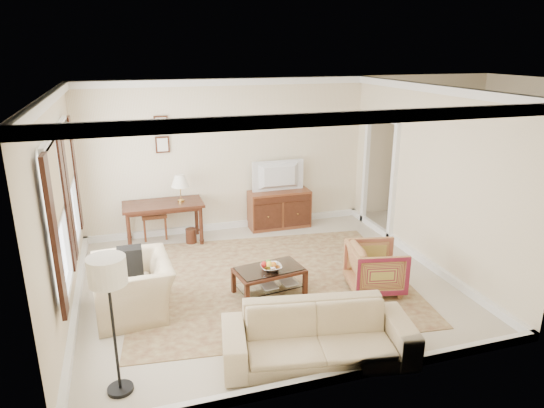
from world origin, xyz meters
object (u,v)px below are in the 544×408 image
tv (280,167)px  club_armchair (133,278)px  coffee_table (269,274)px  striped_armchair (376,266)px  sofa (318,327)px  writing_desk (163,209)px  sideboard (279,209)px

tv → club_armchair: 3.91m
coffee_table → club_armchair: bearing=178.0°
striped_armchair → sofa: sofa is taller
tv → striped_armchair: bearing=100.2°
writing_desk → coffee_table: 2.75m
writing_desk → sideboard: writing_desk is taller
coffee_table → club_armchair: 1.90m
sideboard → coffee_table: sideboard is taller
striped_armchair → sofa: bearing=143.6°
coffee_table → sofa: (0.08, -1.65, 0.11)m
writing_desk → sofa: sofa is taller
sideboard → striped_armchair: (0.53, -2.95, 0.02)m
writing_desk → coffee_table: size_ratio=1.35×
striped_armchair → club_armchair: club_armchair is taller
club_armchair → sofa: (1.96, -1.72, -0.07)m
writing_desk → sofa: 4.29m
striped_armchair → club_armchair: 3.44m
sideboard → coffee_table: size_ratio=1.16×
club_armchair → coffee_table: bearing=84.3°
sideboard → coffee_table: (-1.00, -2.61, -0.06)m
writing_desk → coffee_table: writing_desk is taller
tv → sofa: bearing=77.7°
writing_desk → club_armchair: (-0.63, -2.35, -0.16)m
tv → club_armchair: size_ratio=0.86×
coffee_table → writing_desk: bearing=117.5°
club_armchair → sofa: bearing=45.1°
tv → coffee_table: bearing=68.8°
coffee_table → striped_armchair: bearing=-12.7°
writing_desk → coffee_table: bearing=-62.5°
tv → sideboard: bearing=-90.0°
striped_armchair → club_armchair: (-3.42, 0.41, 0.11)m
writing_desk → striped_armchair: striped_armchair is taller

